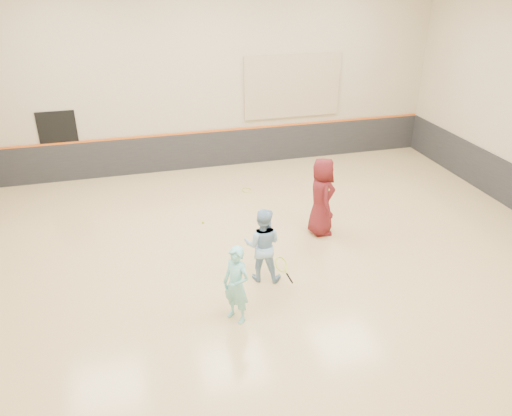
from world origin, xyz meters
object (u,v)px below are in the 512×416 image
object	(u,v)px
girl	(236,285)
instructor	(263,245)
spare_racket	(247,189)
young_man	(322,197)

from	to	relation	value
girl	instructor	world-z (taller)	instructor
girl	instructor	bearing A→B (deg)	107.68
spare_racket	girl	bearing A→B (deg)	-105.86
instructor	young_man	distance (m)	2.50
girl	young_man	world-z (taller)	young_man
girl	spare_racket	distance (m)	5.95
girl	young_man	size ratio (longest dim) A/B	0.80
instructor	spare_racket	bearing A→B (deg)	-77.45
young_man	spare_racket	world-z (taller)	young_man
instructor	young_man	world-z (taller)	young_man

